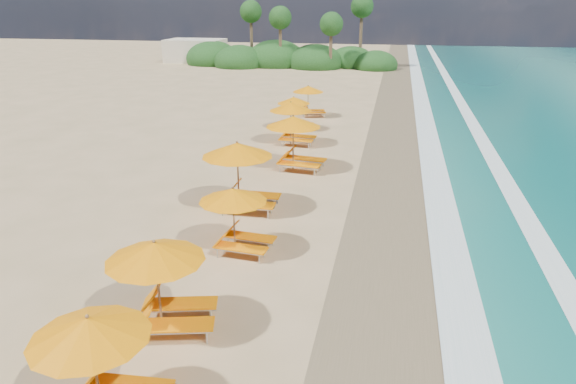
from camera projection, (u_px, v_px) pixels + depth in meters
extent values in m
plane|color=tan|center=(288.00, 223.00, 18.67)|extent=(160.00, 160.00, 0.00)
cube|color=#7D694A|center=(401.00, 233.00, 17.91)|extent=(4.00, 160.00, 0.01)
cube|color=white|center=(446.00, 236.00, 17.62)|extent=(1.20, 160.00, 0.01)
cube|color=white|center=(541.00, 244.00, 17.05)|extent=(0.80, 160.00, 0.01)
cylinder|color=olive|center=(95.00, 368.00, 9.71)|extent=(0.05, 0.05, 2.17)
cone|color=orange|center=(89.00, 328.00, 9.39)|extent=(2.37, 2.37, 0.44)
sphere|color=olive|center=(87.00, 316.00, 9.31)|extent=(0.08, 0.08, 0.08)
cylinder|color=olive|center=(158.00, 287.00, 12.35)|extent=(0.06, 0.06, 2.28)
cone|color=orange|center=(155.00, 251.00, 12.02)|extent=(2.85, 2.85, 0.46)
sphere|color=olive|center=(154.00, 241.00, 11.93)|extent=(0.08, 0.08, 0.08)
cylinder|color=olive|center=(234.00, 220.00, 16.31)|extent=(0.05, 0.05, 2.08)
cone|color=orange|center=(233.00, 195.00, 16.01)|extent=(2.32, 2.32, 0.42)
sphere|color=olive|center=(233.00, 188.00, 15.93)|extent=(0.07, 0.07, 0.07)
cylinder|color=olive|center=(238.00, 177.00, 19.53)|extent=(0.06, 0.06, 2.57)
cone|color=orange|center=(237.00, 150.00, 19.15)|extent=(2.67, 2.67, 0.52)
sphere|color=olive|center=(237.00, 142.00, 19.05)|extent=(0.09, 0.09, 0.09)
cylinder|color=olive|center=(293.00, 143.00, 24.28)|extent=(0.06, 0.06, 2.49)
cone|color=orange|center=(293.00, 122.00, 23.92)|extent=(2.86, 2.86, 0.50)
sphere|color=olive|center=(293.00, 116.00, 23.82)|extent=(0.09, 0.09, 0.09)
cylinder|color=olive|center=(291.00, 124.00, 28.50)|extent=(0.06, 0.06, 2.29)
cone|color=orange|center=(291.00, 107.00, 28.17)|extent=(2.49, 2.49, 0.46)
sphere|color=olive|center=(291.00, 102.00, 28.08)|extent=(0.08, 0.08, 0.08)
cylinder|color=olive|center=(294.00, 113.00, 31.87)|extent=(0.05, 0.05, 1.96)
cone|color=orange|center=(294.00, 100.00, 31.59)|extent=(2.06, 2.06, 0.39)
sphere|color=olive|center=(294.00, 97.00, 31.51)|extent=(0.07, 0.07, 0.07)
cylinder|color=olive|center=(308.00, 101.00, 35.38)|extent=(0.05, 0.05, 2.05)
cone|color=orange|center=(308.00, 89.00, 35.08)|extent=(2.59, 2.59, 0.41)
sphere|color=olive|center=(308.00, 85.00, 35.00)|extent=(0.07, 0.07, 0.07)
ellipsoid|color=#163D14|center=(315.00, 62.00, 60.90)|extent=(6.40, 6.40, 4.16)
ellipsoid|color=#163D14|center=(276.00, 60.00, 62.74)|extent=(7.20, 7.20, 4.68)
ellipsoid|color=#163D14|center=(239.00, 62.00, 61.70)|extent=(6.00, 6.00, 3.90)
ellipsoid|color=#163D14|center=(351.00, 62.00, 62.00)|extent=(5.60, 5.60, 3.64)
ellipsoid|color=#163D14|center=(213.00, 59.00, 64.27)|extent=(6.60, 6.60, 4.29)
ellipsoid|color=#163D14|center=(376.00, 65.00, 59.62)|extent=(5.00, 5.00, 3.25)
cylinder|color=brown|center=(331.00, 47.00, 58.03)|extent=(0.36, 0.36, 5.00)
sphere|color=#163D14|center=(331.00, 24.00, 57.16)|extent=(2.60, 2.60, 2.60)
cylinder|color=brown|center=(280.00, 43.00, 59.98)|extent=(0.36, 0.36, 5.60)
sphere|color=#163D14|center=(280.00, 18.00, 59.00)|extent=(2.60, 2.60, 2.60)
cylinder|color=brown|center=(251.00, 39.00, 62.47)|extent=(0.36, 0.36, 6.20)
sphere|color=#163D14|center=(251.00, 12.00, 61.39)|extent=(2.60, 2.60, 2.60)
cylinder|color=brown|center=(361.00, 37.00, 60.82)|extent=(0.36, 0.36, 6.80)
sphere|color=#163D14|center=(362.00, 6.00, 59.63)|extent=(2.60, 2.60, 2.60)
cube|color=beige|center=(196.00, 51.00, 66.42)|extent=(7.00, 5.00, 2.80)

